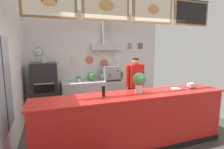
{
  "coord_description": "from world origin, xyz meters",
  "views": [
    {
      "loc": [
        -1.46,
        -3.23,
        1.93
      ],
      "look_at": [
        -0.06,
        0.72,
        1.28
      ],
      "focal_mm": 27.99,
      "sensor_mm": 36.0,
      "label": 1
    }
  ],
  "objects": [
    {
      "name": "service_counter",
      "position": [
        0.0,
        -0.39,
        0.54
      ],
      "size": [
        3.72,
        0.69,
        1.07
      ],
      "color": "red",
      "rests_on": "ground_plane"
    },
    {
      "name": "basil_vase",
      "position": [
        0.1,
        -0.37,
        1.3
      ],
      "size": [
        0.25,
        0.25,
        0.39
      ],
      "color": "silver",
      "rests_on": "service_counter"
    },
    {
      "name": "back_wall_assembly",
      "position": [
        0.02,
        2.28,
        1.64
      ],
      "size": [
        4.42,
        2.71,
        3.07
      ],
      "color": "#9E9E99",
      "rests_on": "ground_plane"
    },
    {
      "name": "napkin_holder",
      "position": [
        1.38,
        -0.34,
        1.12
      ],
      "size": [
        0.16,
        0.15,
        0.11
      ],
      "color": "#262628",
      "rests_on": "service_counter"
    },
    {
      "name": "shop_worker",
      "position": [
        0.62,
        0.8,
        0.9
      ],
      "size": [
        0.56,
        0.3,
        1.68
      ],
      "rotation": [
        0.0,
        0.0,
        3.35
      ],
      "color": "#232328",
      "rests_on": "ground_plane"
    },
    {
      "name": "pizza_oven",
      "position": [
        -1.63,
        1.82,
        0.77
      ],
      "size": [
        0.67,
        0.68,
        1.62
      ],
      "color": "#232326",
      "rests_on": "ground_plane"
    },
    {
      "name": "pepper_grinder",
      "position": [
        -0.6,
        -0.35,
        1.19
      ],
      "size": [
        0.06,
        0.06,
        0.23
      ],
      "color": "black",
      "rests_on": "service_counter"
    },
    {
      "name": "potted_basil",
      "position": [
        -0.25,
        2.06,
        1.04
      ],
      "size": [
        0.26,
        0.26,
        0.27
      ],
      "color": "#4C4C51",
      "rests_on": "back_prep_counter"
    },
    {
      "name": "ground_plane",
      "position": [
        0.0,
        0.0,
        0.0
      ],
      "size": [
        5.87,
        5.87,
        0.0
      ],
      "primitive_type": "plane",
      "color": "#3F3A38"
    },
    {
      "name": "potted_thyme",
      "position": [
        0.08,
        2.07,
        1.02
      ],
      "size": [
        0.2,
        0.2,
        0.23
      ],
      "color": "#9E563D",
      "rests_on": "back_prep_counter"
    },
    {
      "name": "condiment_plate",
      "position": [
        0.99,
        -0.33,
        1.08
      ],
      "size": [
        0.2,
        0.2,
        0.01
      ],
      "color": "white",
      "rests_on": "service_counter"
    },
    {
      "name": "left_wall_with_window",
      "position": [
        -2.21,
        -0.0,
        1.53
      ],
      "size": [
        0.15,
        4.89,
        3.07
      ],
      "color": "white",
      "rests_on": "ground_plane"
    },
    {
      "name": "potted_rosemary",
      "position": [
        -0.66,
        2.03,
        1.01
      ],
      "size": [
        0.13,
        0.13,
        0.21
      ],
      "color": "beige",
      "rests_on": "back_prep_counter"
    },
    {
      "name": "espresso_machine",
      "position": [
        0.37,
        2.02,
        1.12
      ],
      "size": [
        0.52,
        0.47,
        0.45
      ],
      "color": "#A3A5AD",
      "rests_on": "back_prep_counter"
    },
    {
      "name": "potted_oregano",
      "position": [
        0.68,
        2.05,
        1.04
      ],
      "size": [
        0.25,
        0.25,
        0.27
      ],
      "color": "#4C4C51",
      "rests_on": "back_prep_counter"
    },
    {
      "name": "back_prep_counter",
      "position": [
        -0.12,
        2.04,
        0.44
      ],
      "size": [
        2.11,
        0.61,
        0.89
      ],
      "color": "#B7BABF",
      "rests_on": "ground_plane"
    }
  ]
}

